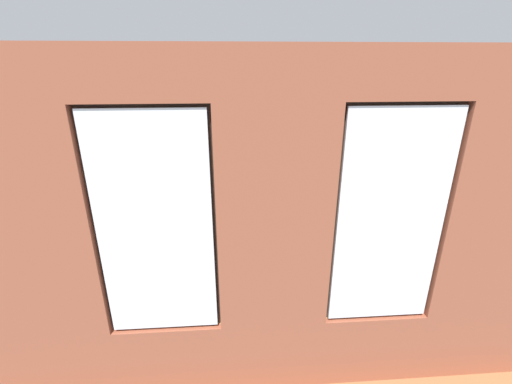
# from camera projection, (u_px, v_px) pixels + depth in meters

# --- Properties ---
(ground_plane) EXTENTS (6.91, 6.07, 0.10)m
(ground_plane) POSITION_uv_depth(u_px,v_px,m) (254.00, 248.00, 5.87)
(ground_plane) COLOR #99663D
(brick_wall_with_windows) EXTENTS (6.31, 0.30, 3.07)m
(brick_wall_with_windows) POSITION_uv_depth(u_px,v_px,m) (274.00, 247.00, 2.84)
(brick_wall_with_windows) COLOR #9E5138
(brick_wall_with_windows) RESTS_ON ground_plane
(white_wall_right) EXTENTS (0.10, 5.07, 3.07)m
(white_wall_right) POSITION_uv_depth(u_px,v_px,m) (38.00, 167.00, 4.90)
(white_wall_right) COLOR white
(white_wall_right) RESTS_ON ground_plane
(couch_by_window) EXTENTS (2.01, 0.87, 0.80)m
(couch_by_window) POSITION_uv_depth(u_px,v_px,m) (191.00, 313.00, 3.81)
(couch_by_window) COLOR black
(couch_by_window) RESTS_ON ground_plane
(couch_left) EXTENTS (0.91, 2.01, 0.80)m
(couch_left) POSITION_uv_depth(u_px,v_px,m) (400.00, 228.00, 5.73)
(couch_left) COLOR black
(couch_left) RESTS_ON ground_plane
(coffee_table) EXTENTS (1.54, 0.79, 0.42)m
(coffee_table) POSITION_uv_depth(u_px,v_px,m) (256.00, 223.00, 5.81)
(coffee_table) COLOR olive
(coffee_table) RESTS_ON ground_plane
(cup_ceramic) EXTENTS (0.07, 0.07, 0.08)m
(cup_ceramic) POSITION_uv_depth(u_px,v_px,m) (279.00, 214.00, 5.93)
(cup_ceramic) COLOR #33567F
(cup_ceramic) RESTS_ON coffee_table
(candle_jar) EXTENTS (0.08, 0.08, 0.12)m
(candle_jar) POSITION_uv_depth(u_px,v_px,m) (256.00, 218.00, 5.77)
(candle_jar) COLOR #B7333D
(candle_jar) RESTS_ON coffee_table
(table_plant_small) EXTENTS (0.15, 0.15, 0.24)m
(table_plant_small) POSITION_uv_depth(u_px,v_px,m) (244.00, 212.00, 5.82)
(table_plant_small) COLOR #9E5638
(table_plant_small) RESTS_ON coffee_table
(remote_gray) EXTENTS (0.18, 0.07, 0.02)m
(remote_gray) POSITION_uv_depth(u_px,v_px,m) (263.00, 223.00, 5.68)
(remote_gray) COLOR #59595B
(remote_gray) RESTS_ON coffee_table
(media_console) EXTENTS (0.92, 0.42, 0.49)m
(media_console) POSITION_uv_depth(u_px,v_px,m) (75.00, 247.00, 5.31)
(media_console) COLOR black
(media_console) RESTS_ON ground_plane
(tv_flatscreen) EXTENTS (0.93, 0.20, 0.62)m
(tv_flatscreen) POSITION_uv_depth(u_px,v_px,m) (68.00, 215.00, 5.11)
(tv_flatscreen) COLOR black
(tv_flatscreen) RESTS_ON media_console
(papasan_chair) EXTENTS (1.16, 1.16, 0.71)m
(papasan_chair) POSITION_uv_depth(u_px,v_px,m) (244.00, 188.00, 7.18)
(papasan_chair) COLOR olive
(papasan_chair) RESTS_ON ground_plane
(potted_plant_mid_room_small) EXTENTS (0.32, 0.32, 0.48)m
(potted_plant_mid_room_small) POSITION_uv_depth(u_px,v_px,m) (310.00, 206.00, 6.64)
(potted_plant_mid_room_small) COLOR #47423D
(potted_plant_mid_room_small) RESTS_ON ground_plane
(potted_plant_near_tv) EXTENTS (0.85, 0.80, 1.31)m
(potted_plant_near_tv) POSITION_uv_depth(u_px,v_px,m) (82.00, 250.00, 4.33)
(potted_plant_near_tv) COLOR #9E5638
(potted_plant_near_tv) RESTS_ON ground_plane
(potted_plant_beside_window_right) EXTENTS (0.48, 0.48, 0.81)m
(potted_plant_beside_window_right) POSITION_uv_depth(u_px,v_px,m) (32.00, 313.00, 3.55)
(potted_plant_beside_window_right) COLOR #47423D
(potted_plant_beside_window_right) RESTS_ON ground_plane
(potted_plant_corner_far_left) EXTENTS (0.78, 0.78, 1.08)m
(potted_plant_corner_far_left) POSITION_uv_depth(u_px,v_px,m) (498.00, 277.00, 3.82)
(potted_plant_corner_far_left) COLOR gray
(potted_plant_corner_far_left) RESTS_ON ground_plane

